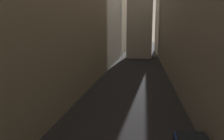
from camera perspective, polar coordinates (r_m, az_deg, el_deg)
The scene contains 3 objects.
ground_plane at distance 35.51m, azimuth 5.85°, elevation -2.01°, with size 264.00×264.00×0.00m, color black.
building_block_left at distance 38.89m, azimuth -10.18°, elevation 15.89°, with size 10.28×108.00×22.90m, color gray.
building_block_right at distance 38.24m, azimuth 24.87°, elevation 13.02°, with size 12.77×108.00×19.95m, color gray.
Camera 1 is at (1.51, 13.29, 7.35)m, focal length 34.90 mm.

